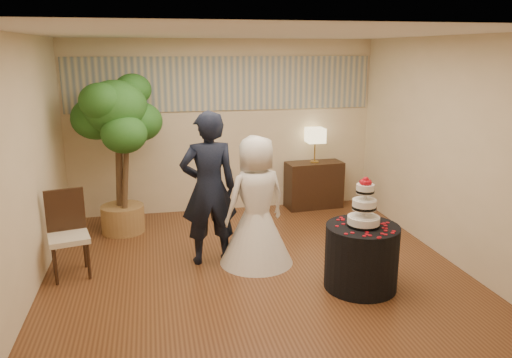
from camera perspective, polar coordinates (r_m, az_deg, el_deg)
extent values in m
cube|color=brown|center=(6.24, -0.14, -10.34)|extent=(5.00, 5.00, 0.00)
cube|color=white|center=(5.66, -0.16, 16.31)|extent=(5.00, 5.00, 0.00)
cube|color=beige|center=(8.21, -3.74, 5.94)|extent=(5.00, 0.06, 2.80)
cube|color=beige|center=(3.48, 8.37, -6.29)|extent=(5.00, 0.06, 2.80)
cube|color=beige|center=(5.83, -24.97, 1.03)|extent=(0.06, 5.00, 2.80)
cube|color=beige|center=(6.75, 21.14, 3.10)|extent=(0.06, 5.00, 2.80)
cube|color=#A7AA9B|center=(8.12, -3.80, 10.81)|extent=(4.90, 0.02, 0.85)
imported|color=black|center=(6.18, -5.42, -1.10)|extent=(0.73, 0.51, 1.93)
imported|color=white|center=(6.17, 0.04, -2.50)|extent=(1.16, 1.16, 1.63)
cylinder|color=black|center=(5.80, 11.95, -8.70)|extent=(0.86, 0.86, 0.74)
cube|color=black|center=(8.56, 6.62, -0.65)|extent=(0.97, 0.49, 0.79)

